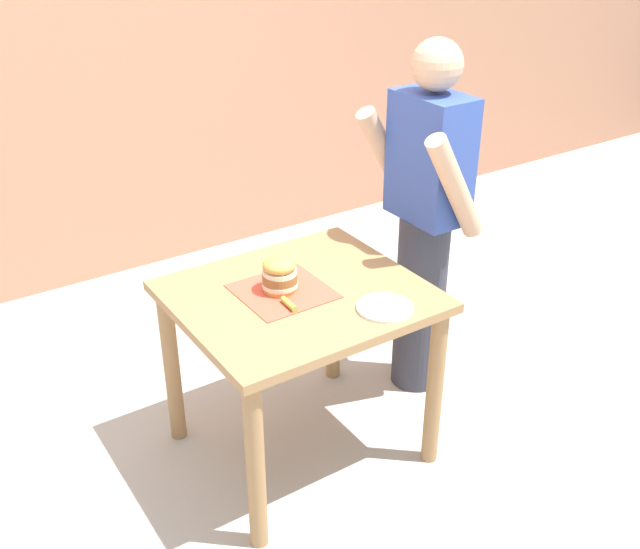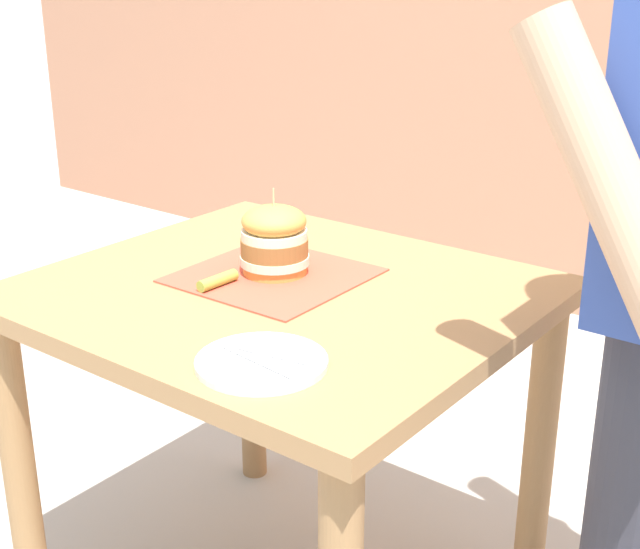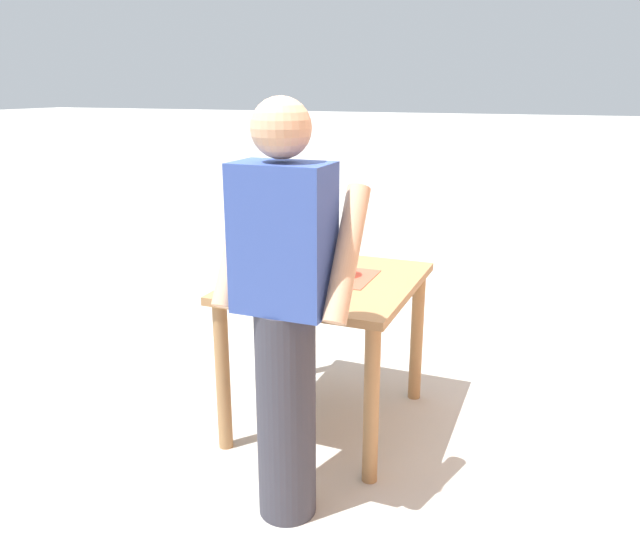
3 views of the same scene
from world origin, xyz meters
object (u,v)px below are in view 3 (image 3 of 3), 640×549
object	(u,v)px
sandwich	(341,262)
pickle_spear	(320,269)
patio_table	(327,305)
side_plate_with_forks	(256,282)
diner_across_table	(285,313)

from	to	relation	value
sandwich	pickle_spear	size ratio (longest dim) A/B	1.93
patio_table	sandwich	size ratio (longest dim) A/B	5.34
pickle_spear	side_plate_with_forks	bearing A→B (deg)	54.81
diner_across_table	side_plate_with_forks	bearing A→B (deg)	-53.17
patio_table	sandwich	distance (m)	0.23
side_plate_with_forks	pickle_spear	bearing A→B (deg)	-125.19
side_plate_with_forks	diner_across_table	distance (m)	0.69
diner_across_table	pickle_spear	bearing A→B (deg)	-77.02
diner_across_table	sandwich	bearing A→B (deg)	-85.48
pickle_spear	diner_across_table	xyz separation A→B (m)	(-0.19, 0.85, 0.07)
sandwich	side_plate_with_forks	world-z (taller)	sandwich
sandwich	diner_across_table	xyz separation A→B (m)	(-0.06, 0.81, 0.01)
side_plate_with_forks	diner_across_table	world-z (taller)	diner_across_table
pickle_spear	patio_table	bearing A→B (deg)	129.60
patio_table	pickle_spear	size ratio (longest dim) A/B	10.29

